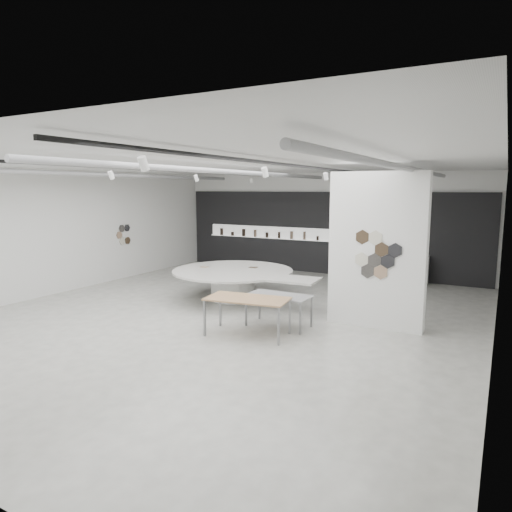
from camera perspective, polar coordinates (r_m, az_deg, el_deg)
The scene contains 7 objects.
room at distance 11.32m, azimuth -4.31°, elevation 2.62°, with size 12.02×14.02×3.82m.
back_wall_display at distance 17.56m, azimuth 8.18°, elevation 2.86°, with size 11.80×0.27×3.10m.
partition_column at distance 10.83m, azimuth 14.88°, elevation 0.64°, with size 2.20×0.38×3.60m.
display_island at distance 13.28m, azimuth -2.68°, elevation -3.04°, with size 4.61×3.68×0.89m.
sample_table_wood at distance 10.04m, azimuth -1.07°, elevation -5.62°, with size 1.90×1.14×0.84m.
sample_table_stone at distance 10.69m, azimuth 2.87°, elevation -5.22°, with size 1.48×0.75×0.76m.
kitchen_counter at distance 16.48m, azimuth 17.73°, elevation -1.51°, with size 1.74×0.72×1.36m.
Camera 1 is at (6.05, -9.44, 3.20)m, focal length 32.00 mm.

